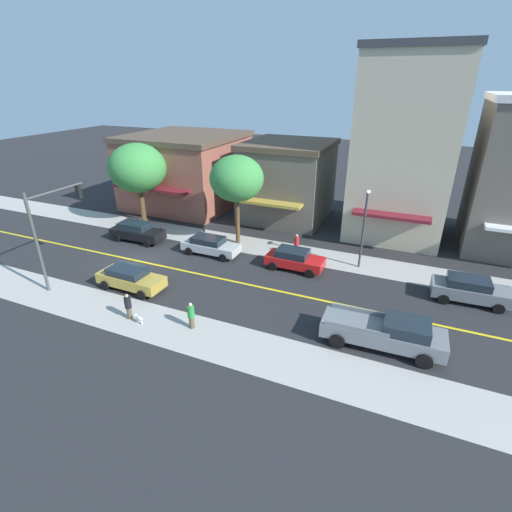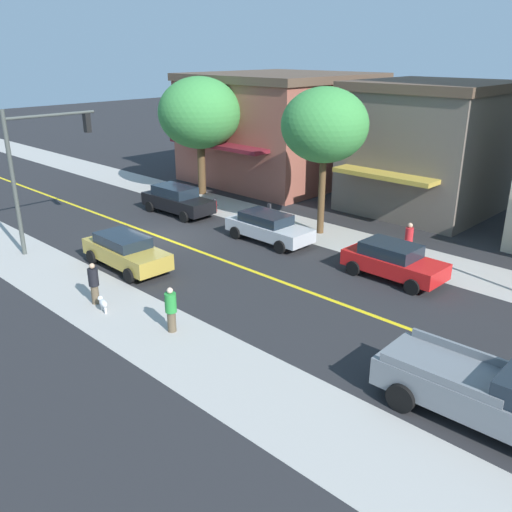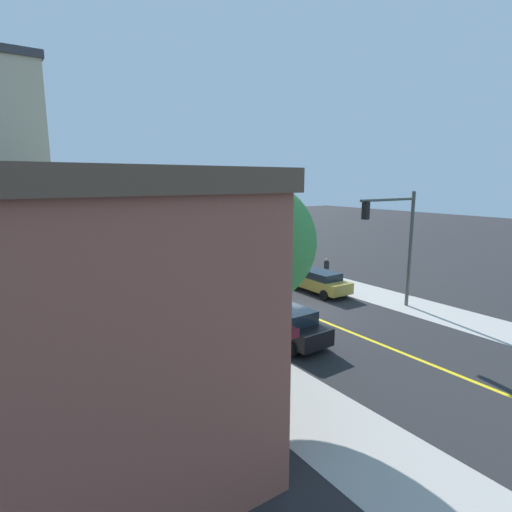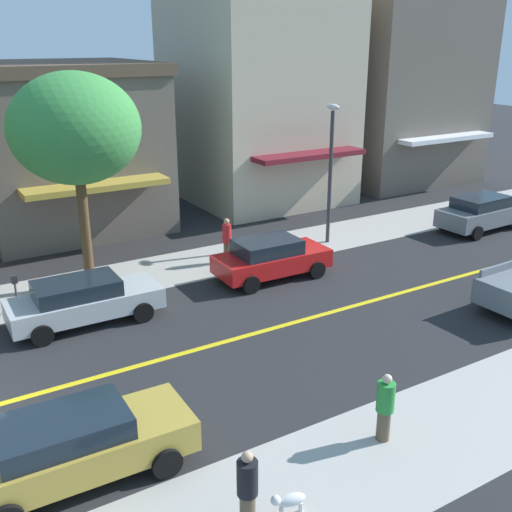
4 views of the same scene
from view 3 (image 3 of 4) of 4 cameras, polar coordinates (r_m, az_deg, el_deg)
ground_plane at (r=23.06m, az=5.97°, el=-7.70°), size 140.00×140.00×0.00m
sidewalk_left at (r=19.82m, az=-8.15°, el=-10.86°), size 3.32×126.00×0.01m
sidewalk_right at (r=27.36m, az=16.01°, el=-5.12°), size 3.32×126.00×0.01m
road_centerline_stripe at (r=23.06m, az=5.97°, el=-7.70°), size 0.20×126.00×0.00m
street_tree_left_near at (r=13.29m, az=-2.84°, el=1.90°), size 5.25×5.25×7.46m
street_tree_right_corner at (r=23.42m, az=-14.38°, el=6.09°), size 4.30×4.30×7.37m
fire_hydrant at (r=18.86m, az=-2.80°, el=-10.60°), size 0.44×0.24×0.81m
parking_meter at (r=22.25m, az=-8.86°, el=-6.19°), size 0.12×0.18×1.27m
traffic_light_mast at (r=23.66m, az=19.15°, el=3.11°), size 4.43×0.32×6.61m
street_lamp at (r=33.46m, az=-19.54°, el=3.87°), size 0.70×0.36×5.84m
red_sedan_left_curb at (r=30.52m, az=-13.02°, el=-1.86°), size 2.05×4.24×1.50m
grey_sedan_left_curb at (r=41.22m, az=-18.94°, el=1.09°), size 2.15×4.60×1.59m
green_sedan_left_curb at (r=48.02m, az=-21.04°, el=2.19°), size 2.09×4.30×1.52m
black_sedan_left_curb at (r=18.75m, az=3.98°, el=-9.32°), size 2.02×4.73×1.62m
gold_sedan_right_curb at (r=26.68m, az=8.78°, el=-3.51°), size 2.00×4.62×1.46m
silver_sedan_left_curb at (r=24.47m, az=-6.62°, el=-4.78°), size 1.96×4.62×1.43m
grey_pickup_truck at (r=39.61m, az=-7.83°, el=1.32°), size 2.40×6.23×1.79m
pedestrian_green_shirt at (r=32.58m, az=4.32°, el=-0.73°), size 0.39×0.39×1.62m
pedestrian_black_shirt at (r=30.21m, az=9.83°, el=-1.75°), size 0.38×0.38×1.63m
pedestrian_red_shirt at (r=29.22m, az=-16.76°, el=-2.27°), size 0.36×0.36×1.79m
small_dog at (r=30.97m, az=9.00°, el=-2.38°), size 0.36×0.69×0.51m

